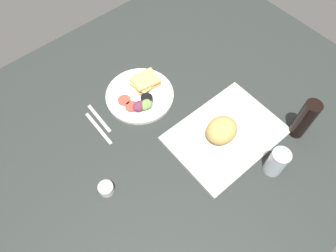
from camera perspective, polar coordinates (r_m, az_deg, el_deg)
The scene contains 9 objects.
ground_plane at distance 131.09cm, azimuth -0.18°, elevation 0.11°, with size 190.00×150.00×3.00cm, color #282D2B.
serving_tray at distance 128.39cm, azimuth 10.66°, elevation -1.60°, with size 45.00×33.00×1.60cm, color #B2B2AD.
bread_plate_near at distance 122.59cm, azimuth 9.94°, elevation -1.13°, with size 19.17×19.17×10.36cm.
plate_with_salad at distance 136.89cm, azimuth -5.15°, elevation 5.87°, with size 30.22×30.22×5.40cm.
drinking_glass at distance 121.32cm, azimuth 19.59°, elevation -6.34°, with size 6.90×6.90×13.08cm, color silver.
soda_bottle at distance 130.66cm, azimuth 24.06°, elevation 1.15°, with size 6.40×6.40×19.72cm, color black.
espresso_cup at distance 117.64cm, azimuth -11.43°, elevation -11.37°, with size 5.60×5.60×4.00cm, color silver.
fork at distance 134.24cm, azimuth -12.71°, elevation 1.44°, with size 17.00×1.40×0.50cm, color #B7B7BC.
knife at distance 131.64cm, azimuth -12.82°, elevation -0.40°, with size 19.00×1.40×0.50cm, color #B7B7BC.
Camera 1 is at (43.29, 51.56, 110.98)cm, focal length 32.73 mm.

